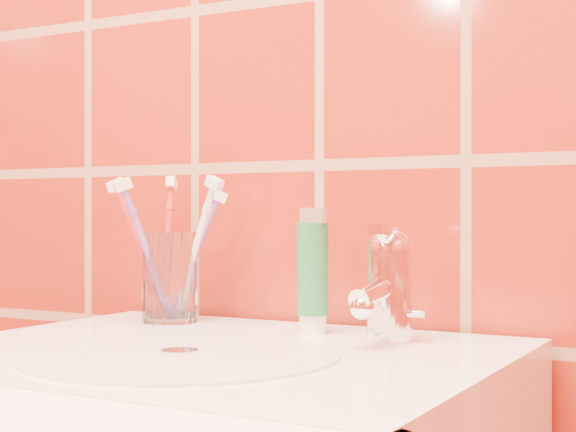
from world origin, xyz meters
The scene contains 8 objects.
glass_tumbler centered at (-0.16, 1.12, 0.91)m, with size 0.07×0.07×0.11m, color white.
toothpaste_tube centered at (0.04, 1.11, 0.92)m, with size 0.04×0.04×0.14m.
faucet centered at (0.14, 1.09, 0.91)m, with size 0.05×0.11×0.12m.
toothbrush_0 centered at (-0.19, 1.10, 0.94)m, with size 0.09×0.04×0.18m, color #B12626, non-canonical shape.
toothbrush_1 centered at (-0.13, 1.12, 0.94)m, with size 0.09×0.04×0.18m, color white, non-canonical shape.
toothbrush_2 centered at (-0.17, 1.08, 0.94)m, with size 0.06×0.08×0.18m, color #804A9E, non-canonical shape.
toothbrush_3 centered at (-0.18, 1.14, 0.94)m, with size 0.04×0.07×0.19m, color #AD2D25, non-canonical shape.
toothbrush_4 centered at (-0.14, 1.14, 0.93)m, with size 0.07×0.06×0.17m, color #754493, non-canonical shape.
Camera 1 is at (0.48, 0.24, 0.98)m, focal length 55.00 mm.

